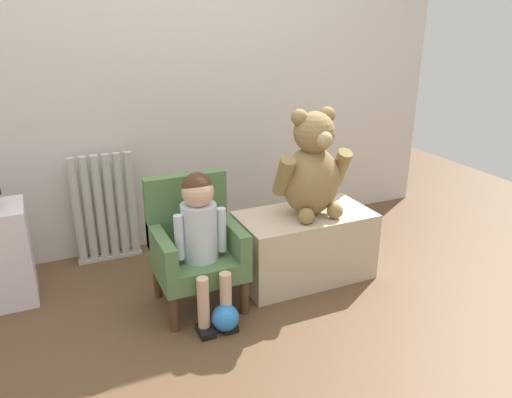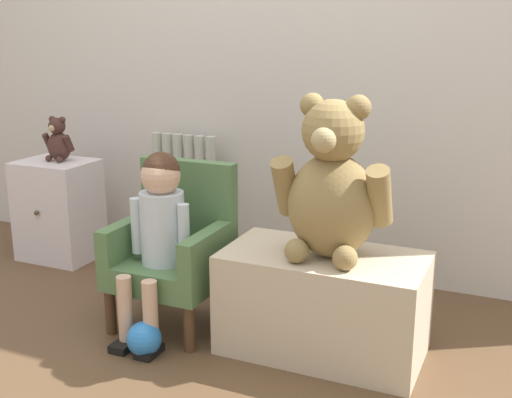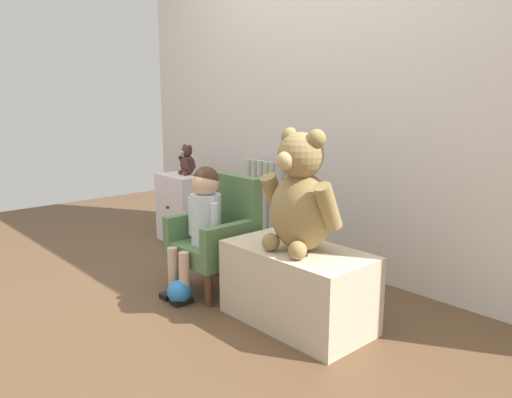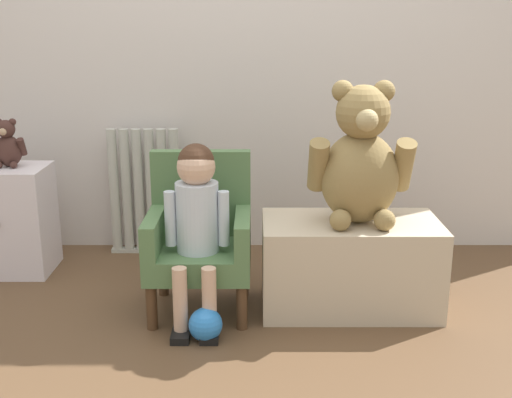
{
  "view_description": "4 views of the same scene",
  "coord_description": "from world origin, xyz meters",
  "px_view_note": "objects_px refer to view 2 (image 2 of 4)",
  "views": [
    {
      "loc": [
        -0.73,
        -1.65,
        1.41
      ],
      "look_at": [
        0.24,
        0.5,
        0.51
      ],
      "focal_mm": 35.0,
      "sensor_mm": 36.0,
      "label": 1
    },
    {
      "loc": [
        1.19,
        -1.57,
        1.16
      ],
      "look_at": [
        0.28,
        0.48,
        0.56
      ],
      "focal_mm": 45.0,
      "sensor_mm": 36.0,
      "label": 2
    },
    {
      "loc": [
        2.09,
        -1.16,
        1.09
      ],
      "look_at": [
        0.17,
        0.56,
        0.56
      ],
      "focal_mm": 35.0,
      "sensor_mm": 36.0,
      "label": 3
    },
    {
      "loc": [
        0.14,
        -1.99,
        1.18
      ],
      "look_at": [
        0.15,
        0.5,
        0.47
      ],
      "focal_mm": 45.0,
      "sensor_mm": 36.0,
      "label": 4
    }
  ],
  "objects_px": {
    "small_dresser": "(59,210)",
    "toy_ball": "(144,339)",
    "radiator": "(185,198)",
    "child_armchair": "(175,248)",
    "large_teddy_bear": "(332,188)",
    "low_bench": "(323,303)",
    "small_teddy_bear": "(58,141)",
    "child_figure": "(159,219)"
  },
  "relations": [
    {
      "from": "small_dresser",
      "to": "toy_ball",
      "type": "distance_m",
      "value": 1.22
    },
    {
      "from": "small_dresser",
      "to": "low_bench",
      "type": "bearing_deg",
      "value": -14.64
    },
    {
      "from": "child_armchair",
      "to": "toy_ball",
      "type": "distance_m",
      "value": 0.39
    },
    {
      "from": "large_teddy_bear",
      "to": "small_dresser",
      "type": "bearing_deg",
      "value": 165.13
    },
    {
      "from": "low_bench",
      "to": "large_teddy_bear",
      "type": "distance_m",
      "value": 0.44
    },
    {
      "from": "small_dresser",
      "to": "child_figure",
      "type": "height_order",
      "value": "child_figure"
    },
    {
      "from": "child_figure",
      "to": "small_teddy_bear",
      "type": "relative_size",
      "value": 3.18
    },
    {
      "from": "radiator",
      "to": "large_teddy_bear",
      "type": "relative_size",
      "value": 1.13
    },
    {
      "from": "toy_ball",
      "to": "small_dresser",
      "type": "bearing_deg",
      "value": 144.17
    },
    {
      "from": "child_armchair",
      "to": "low_bench",
      "type": "distance_m",
      "value": 0.64
    },
    {
      "from": "small_dresser",
      "to": "large_teddy_bear",
      "type": "bearing_deg",
      "value": -14.87
    },
    {
      "from": "child_figure",
      "to": "child_armchair",
      "type": "bearing_deg",
      "value": 90.0
    },
    {
      "from": "small_dresser",
      "to": "small_teddy_bear",
      "type": "bearing_deg",
      "value": 43.36
    },
    {
      "from": "toy_ball",
      "to": "small_teddy_bear",
      "type": "bearing_deg",
      "value": 142.99
    },
    {
      "from": "radiator",
      "to": "child_figure",
      "type": "height_order",
      "value": "child_figure"
    },
    {
      "from": "child_armchair",
      "to": "large_teddy_bear",
      "type": "bearing_deg",
      "value": -1.4
    },
    {
      "from": "radiator",
      "to": "small_dresser",
      "type": "xyz_separation_m",
      "value": [
        -0.6,
        -0.25,
        -0.07
      ]
    },
    {
      "from": "radiator",
      "to": "small_dresser",
      "type": "bearing_deg",
      "value": -157.05
    },
    {
      "from": "radiator",
      "to": "small_dresser",
      "type": "relative_size",
      "value": 1.27
    },
    {
      "from": "low_bench",
      "to": "small_teddy_bear",
      "type": "height_order",
      "value": "small_teddy_bear"
    },
    {
      "from": "child_figure",
      "to": "toy_ball",
      "type": "xyz_separation_m",
      "value": [
        0.04,
        -0.19,
        -0.4
      ]
    },
    {
      "from": "small_dresser",
      "to": "large_teddy_bear",
      "type": "relative_size",
      "value": 0.89
    },
    {
      "from": "low_bench",
      "to": "toy_ball",
      "type": "height_order",
      "value": "low_bench"
    },
    {
      "from": "radiator",
      "to": "large_teddy_bear",
      "type": "xyz_separation_m",
      "value": [
        0.98,
        -0.67,
        0.31
      ]
    },
    {
      "from": "child_figure",
      "to": "low_bench",
      "type": "relative_size",
      "value": 0.99
    },
    {
      "from": "low_bench",
      "to": "toy_ball",
      "type": "distance_m",
      "value": 0.67
    },
    {
      "from": "small_dresser",
      "to": "large_teddy_bear",
      "type": "height_order",
      "value": "large_teddy_bear"
    },
    {
      "from": "radiator",
      "to": "child_armchair",
      "type": "height_order",
      "value": "same"
    },
    {
      "from": "low_bench",
      "to": "small_teddy_bear",
      "type": "xyz_separation_m",
      "value": [
        -1.54,
        0.42,
        0.42
      ]
    },
    {
      "from": "radiator",
      "to": "child_armchair",
      "type": "bearing_deg",
      "value": -62.94
    },
    {
      "from": "radiator",
      "to": "toy_ball",
      "type": "distance_m",
      "value": 1.06
    },
    {
      "from": "radiator",
      "to": "large_teddy_bear",
      "type": "bearing_deg",
      "value": -34.47
    },
    {
      "from": "small_teddy_bear",
      "to": "toy_ball",
      "type": "bearing_deg",
      "value": -37.01
    },
    {
      "from": "child_armchair",
      "to": "large_teddy_bear",
      "type": "distance_m",
      "value": 0.72
    },
    {
      "from": "child_armchair",
      "to": "child_figure",
      "type": "distance_m",
      "value": 0.19
    },
    {
      "from": "toy_ball",
      "to": "low_bench",
      "type": "bearing_deg",
      "value": 27.17
    },
    {
      "from": "large_teddy_bear",
      "to": "low_bench",
      "type": "bearing_deg",
      "value": 151.38
    },
    {
      "from": "large_teddy_bear",
      "to": "small_teddy_bear",
      "type": "relative_size",
      "value": 2.54
    },
    {
      "from": "child_armchair",
      "to": "child_figure",
      "type": "height_order",
      "value": "child_figure"
    },
    {
      "from": "small_dresser",
      "to": "child_figure",
      "type": "bearing_deg",
      "value": -28.69
    },
    {
      "from": "small_dresser",
      "to": "child_armchair",
      "type": "height_order",
      "value": "child_armchair"
    },
    {
      "from": "small_dresser",
      "to": "toy_ball",
      "type": "relative_size",
      "value": 3.98
    }
  ]
}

